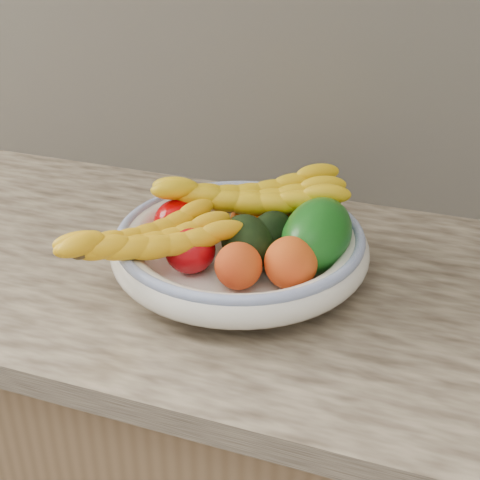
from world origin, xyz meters
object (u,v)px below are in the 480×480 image
(fruit_bowl, at_px, (240,247))
(banana_bunch_back, at_px, (249,201))
(green_mango, at_px, (317,236))
(banana_bunch_front, at_px, (149,244))

(fruit_bowl, distance_m, banana_bunch_back, 0.09)
(fruit_bowl, relative_size, green_mango, 2.55)
(fruit_bowl, bearing_deg, banana_bunch_back, 98.80)
(green_mango, relative_size, banana_bunch_back, 0.47)
(fruit_bowl, relative_size, banana_bunch_back, 1.21)
(green_mango, height_order, banana_bunch_back, green_mango)
(banana_bunch_back, xyz_separation_m, banana_bunch_front, (-0.09, -0.17, -0.01))
(banana_bunch_back, relative_size, banana_bunch_front, 1.14)
(banana_bunch_front, bearing_deg, green_mango, -23.89)
(green_mango, relative_size, banana_bunch_front, 0.54)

